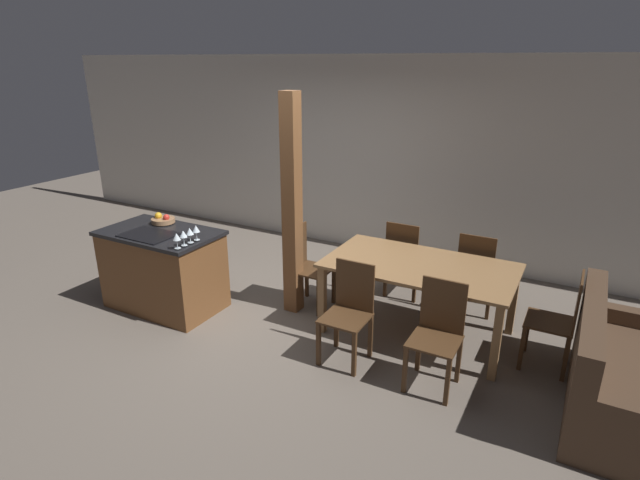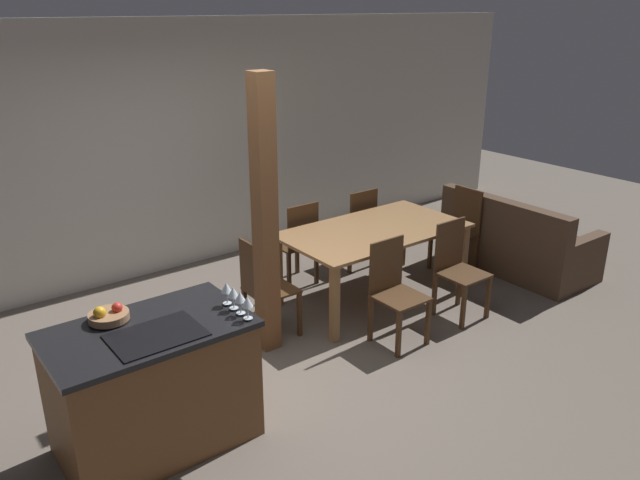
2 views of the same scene
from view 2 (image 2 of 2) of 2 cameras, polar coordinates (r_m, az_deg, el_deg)
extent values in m
plane|color=#665B51|center=(5.23, -3.99, -11.86)|extent=(16.00, 16.00, 0.00)
cube|color=beige|center=(6.85, -16.27, 7.60)|extent=(11.20, 0.08, 2.70)
cube|color=brown|center=(4.38, -14.94, -13.04)|extent=(1.24, 0.73, 0.85)
cube|color=black|center=(4.16, -15.50, -7.92)|extent=(1.28, 0.77, 0.04)
cube|color=black|center=(4.03, -14.74, -8.42)|extent=(0.56, 0.40, 0.01)
cylinder|color=#99704C|center=(4.28, -18.74, -6.62)|extent=(0.26, 0.26, 0.05)
sphere|color=red|center=(4.27, -18.06, -5.90)|extent=(0.07, 0.07, 0.07)
sphere|color=gold|center=(4.23, -19.51, -6.28)|extent=(0.08, 0.08, 0.08)
cylinder|color=silver|center=(4.11, -6.59, -7.10)|extent=(0.06, 0.06, 0.00)
cylinder|color=silver|center=(4.09, -6.62, -6.57)|extent=(0.01, 0.01, 0.08)
cone|color=silver|center=(4.05, -6.66, -5.61)|extent=(0.08, 0.08, 0.07)
cylinder|color=silver|center=(4.18, -7.24, -6.63)|extent=(0.06, 0.06, 0.00)
cylinder|color=silver|center=(4.16, -7.27, -6.10)|extent=(0.01, 0.01, 0.08)
cone|color=silver|center=(4.12, -7.31, -5.15)|extent=(0.08, 0.08, 0.07)
cylinder|color=silver|center=(4.25, -7.87, -6.17)|extent=(0.06, 0.06, 0.00)
cylinder|color=silver|center=(4.23, -7.89, -5.65)|extent=(0.01, 0.01, 0.08)
cone|color=silver|center=(4.20, -7.95, -4.72)|extent=(0.08, 0.08, 0.07)
cylinder|color=silver|center=(4.32, -8.47, -5.73)|extent=(0.06, 0.06, 0.00)
cylinder|color=silver|center=(4.30, -8.50, -5.21)|extent=(0.01, 0.01, 0.08)
cone|color=silver|center=(4.27, -8.55, -4.29)|extent=(0.08, 0.08, 0.07)
cube|color=olive|center=(6.13, 4.95, 0.90)|extent=(1.82, 1.02, 0.03)
cube|color=olive|center=(5.46, 1.34, -5.90)|extent=(0.07, 0.07, 0.72)
cube|color=olive|center=(6.56, 12.94, -1.74)|extent=(0.07, 0.07, 0.72)
cube|color=olive|center=(6.11, -3.86, -2.93)|extent=(0.07, 0.07, 0.72)
cube|color=olive|center=(7.11, 7.52, 0.41)|extent=(0.07, 0.07, 0.72)
cube|color=#472D19|center=(5.45, 7.35, -5.23)|extent=(0.40, 0.40, 0.02)
cube|color=#472D19|center=(5.47, 6.08, -2.24)|extent=(0.38, 0.02, 0.47)
cube|color=#472D19|center=(5.33, 7.20, -8.58)|extent=(0.04, 0.04, 0.43)
cube|color=#472D19|center=(5.56, 9.84, -7.44)|extent=(0.04, 0.04, 0.43)
cube|color=#472D19|center=(5.55, 4.64, -7.20)|extent=(0.04, 0.04, 0.43)
cube|color=#472D19|center=(5.77, 7.28, -6.16)|extent=(0.04, 0.04, 0.43)
cube|color=#472D19|center=(6.00, 12.95, -3.06)|extent=(0.40, 0.40, 0.02)
cube|color=#472D19|center=(6.02, 11.76, -0.36)|extent=(0.38, 0.02, 0.47)
cube|color=#472D19|center=(5.87, 12.97, -6.05)|extent=(0.04, 0.04, 0.43)
cube|color=#472D19|center=(6.13, 15.12, -5.09)|extent=(0.04, 0.04, 0.43)
cube|color=#472D19|center=(6.08, 10.43, -4.91)|extent=(0.04, 0.04, 0.43)
cube|color=#472D19|center=(6.32, 12.61, -4.02)|extent=(0.04, 0.04, 0.43)
cube|color=#472D19|center=(6.59, -2.50, -0.36)|extent=(0.40, 0.40, 0.02)
cube|color=#472D19|center=(6.36, -1.55, 1.21)|extent=(0.38, 0.02, 0.47)
cube|color=#472D19|center=(6.90, -2.11, -1.36)|extent=(0.04, 0.04, 0.43)
cube|color=#472D19|center=(6.72, -4.57, -2.05)|extent=(0.04, 0.04, 0.43)
cube|color=#472D19|center=(6.63, -0.34, -2.28)|extent=(0.04, 0.04, 0.43)
cube|color=#472D19|center=(6.45, -2.85, -3.02)|extent=(0.04, 0.04, 0.43)
cube|color=#472D19|center=(7.06, 2.95, 1.09)|extent=(0.40, 0.40, 0.02)
cube|color=#472D19|center=(6.84, 4.01, 2.60)|extent=(0.38, 0.02, 0.47)
cube|color=#472D19|center=(7.37, 3.08, 0.09)|extent=(0.04, 0.04, 0.43)
cube|color=#472D19|center=(7.16, 0.92, -0.52)|extent=(0.04, 0.04, 0.43)
cube|color=#472D19|center=(7.12, 4.92, -0.71)|extent=(0.04, 0.04, 0.43)
cube|color=#472D19|center=(6.90, 2.74, -1.36)|extent=(0.04, 0.04, 0.43)
cube|color=#472D19|center=(5.56, -4.47, -4.54)|extent=(0.40, 0.40, 0.02)
cube|color=#472D19|center=(5.37, -6.24, -2.70)|extent=(0.02, 0.38, 0.47)
cube|color=#472D19|center=(5.62, -1.89, -6.78)|extent=(0.04, 0.04, 0.43)
cube|color=#472D19|center=(5.88, -3.91, -5.50)|extent=(0.04, 0.04, 0.43)
cube|color=#472D19|center=(5.44, -4.95, -7.81)|extent=(0.04, 0.04, 0.43)
cube|color=#472D19|center=(5.71, -6.88, -6.43)|extent=(0.04, 0.04, 0.43)
cube|color=#472D19|center=(7.06, 12.18, 0.64)|extent=(0.40, 0.40, 0.02)
cube|color=#472D19|center=(7.12, 13.33, 2.81)|extent=(0.02, 0.38, 0.47)
cube|color=#472D19|center=(7.12, 10.04, -0.97)|extent=(0.04, 0.04, 0.43)
cube|color=#472D19|center=(6.90, 12.18, -1.82)|extent=(0.04, 0.04, 0.43)
cube|color=#472D19|center=(7.37, 11.92, -0.34)|extent=(0.04, 0.04, 0.43)
cube|color=#472D19|center=(7.16, 14.04, -1.15)|extent=(0.04, 0.04, 0.43)
cube|color=#473323|center=(7.39, 17.65, -0.87)|extent=(0.83, 1.63, 0.42)
cube|color=#473323|center=(6.99, 16.41, 1.79)|extent=(0.17, 1.63, 0.44)
cube|color=#473323|center=(7.00, 22.59, -2.10)|extent=(0.83, 0.14, 0.56)
cube|color=#473323|center=(7.78, 13.31, 1.20)|extent=(0.83, 0.14, 0.56)
cube|color=brown|center=(5.08, -5.06, 1.88)|extent=(0.16, 0.16, 2.35)
camera|label=1|loc=(5.22, 55.49, 10.06)|focal=28.00mm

